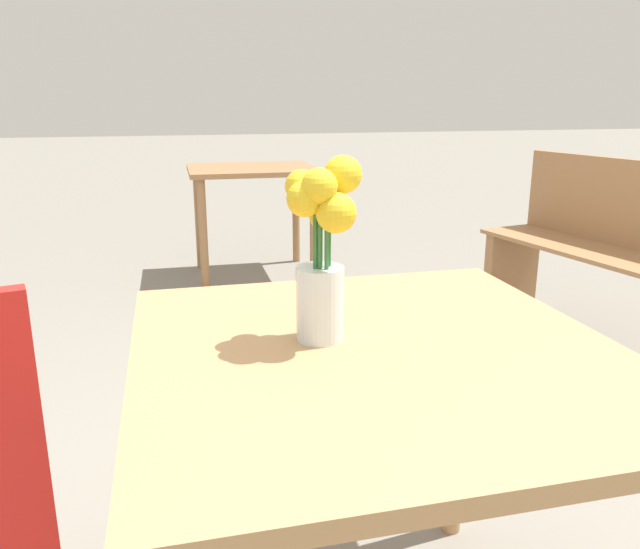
{
  "coord_description": "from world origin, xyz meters",
  "views": [
    {
      "loc": [
        -0.36,
        -0.93,
        1.11
      ],
      "look_at": [
        -0.08,
        0.06,
        0.82
      ],
      "focal_mm": 35.0,
      "sensor_mm": 36.0,
      "label": 1
    }
  ],
  "objects": [
    {
      "name": "table_front",
      "position": [
        0.0,
        0.0,
        0.6
      ],
      "size": [
        0.84,
        0.87,
        0.71
      ],
      "color": "tan",
      "rests_on": "ground_plane"
    },
    {
      "name": "table_back",
      "position": [
        0.29,
        2.99,
        0.58
      ],
      "size": [
        0.82,
        0.71,
        0.7
      ],
      "color": "#9E7047",
      "rests_on": "ground_plane"
    },
    {
      "name": "flower_vase",
      "position": [
        -0.08,
        0.05,
        0.86
      ],
      "size": [
        0.13,
        0.14,
        0.32
      ],
      "color": "silver",
      "rests_on": "table_front"
    }
  ]
}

